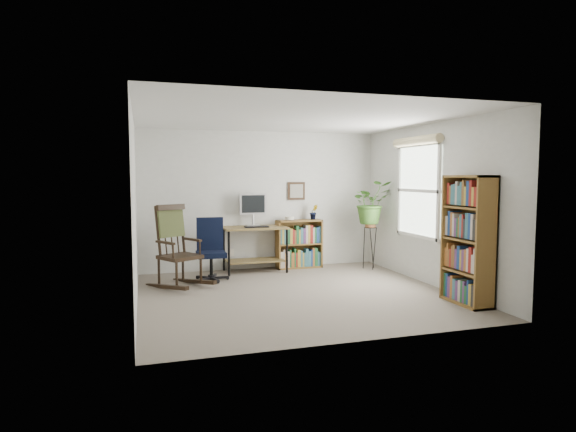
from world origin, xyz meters
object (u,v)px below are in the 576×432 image
object	(u,v)px
low_bookshelf	(299,244)
tall_bookshelf	(468,240)
office_chair	(211,249)
desk	(255,249)
rocking_chair	(180,245)

from	to	relation	value
low_bookshelf	tall_bookshelf	size ratio (longest dim) A/B	0.52
office_chair	low_bookshelf	world-z (taller)	office_chair
desk	rocking_chair	size ratio (longest dim) A/B	0.87
rocking_chair	desk	bearing A→B (deg)	-0.01
tall_bookshelf	rocking_chair	bearing A→B (deg)	149.37
rocking_chair	office_chair	bearing A→B (deg)	-0.36
desk	low_bookshelf	world-z (taller)	low_bookshelf
rocking_chair	tall_bookshelf	bearing A→B (deg)	-61.51
low_bookshelf	tall_bookshelf	distance (m)	3.22
rocking_chair	low_bookshelf	xyz separation A→B (m)	(2.13, 0.90, -0.19)
low_bookshelf	office_chair	bearing A→B (deg)	-159.60
desk	tall_bookshelf	world-z (taller)	tall_bookshelf
office_chair	tall_bookshelf	bearing A→B (deg)	-35.24
low_bookshelf	desk	bearing A→B (deg)	-171.75
low_bookshelf	tall_bookshelf	xyz separation A→B (m)	(1.28, -2.92, 0.39)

